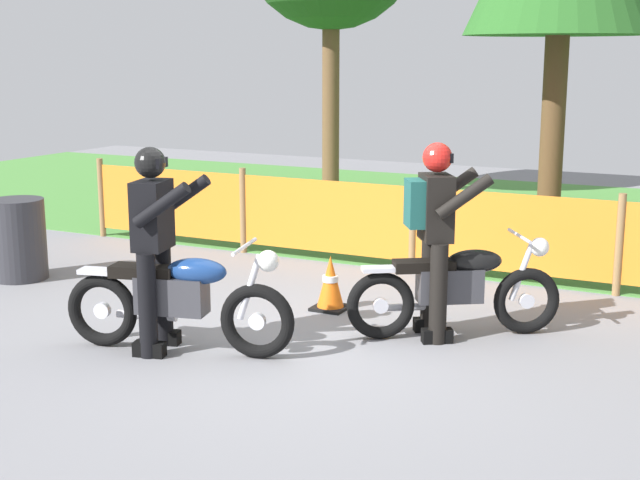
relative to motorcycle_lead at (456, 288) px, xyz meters
name	(u,v)px	position (x,y,z in m)	size (l,w,h in m)	color
ground	(310,335)	(-1.15, -0.52, -0.44)	(24.00, 24.00, 0.02)	gray
grass_verge	(502,216)	(-1.15, 5.81, -0.43)	(24.00, 7.63, 0.01)	#4C8C3D
barrier_fence	(413,225)	(-1.15, 1.99, 0.11)	(8.93, 0.08, 1.05)	olive
motorcycle_lead	(456,288)	(0.00, 0.00, 0.00)	(1.64, 1.11, 0.89)	black
motorcycle_trailing	(179,299)	(-1.89, -1.41, 0.02)	(1.94, 0.70, 0.93)	black
rider_lead	(434,230)	(-0.17, -0.11, 0.52)	(0.79, 0.72, 1.69)	black
rider_trailing	(155,242)	(-2.08, -1.46, 0.48)	(0.65, 0.64, 1.69)	black
traffic_cone	(330,283)	(-1.33, 0.25, -0.17)	(0.32, 0.32, 0.53)	black
spare_drum	(19,239)	(-4.86, -0.21, 0.01)	(0.58, 0.58, 0.88)	#2D2D33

